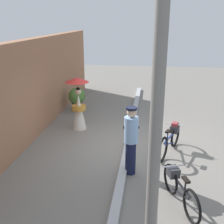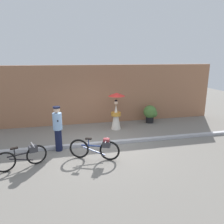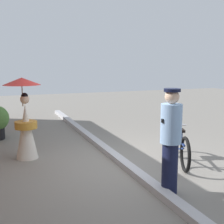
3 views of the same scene
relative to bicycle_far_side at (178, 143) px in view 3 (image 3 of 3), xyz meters
The scene contains 5 objects.
ground_plane 1.31m from the bicycle_far_side, 77.48° to the left, with size 30.00×30.00×0.00m, color gray.
sidewalk_curb 1.29m from the bicycle_far_side, 77.48° to the left, with size 14.00×0.20×0.12m, color #B2B2B7.
bicycle_far_side is the anchor object (origin of this frame).
person_officer 1.73m from the bicycle_far_side, 141.25° to the left, with size 0.34×0.38×1.73m.
person_with_parasol 3.40m from the bicycle_far_side, 64.61° to the left, with size 0.81×0.81×1.81m.
Camera 3 is at (-5.53, 2.39, 2.12)m, focal length 47.65 mm.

